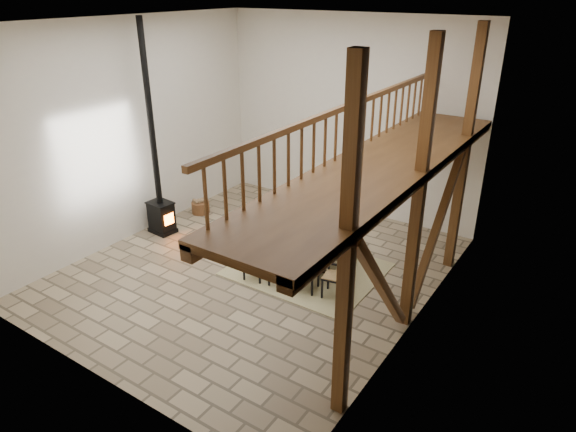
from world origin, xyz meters
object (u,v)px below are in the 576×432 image
Objects in this scene: dining_table at (306,256)px; log_stack at (167,222)px; log_basket at (201,207)px; wood_stove at (158,189)px.

log_stack is (-3.95, -0.19, -0.17)m from dining_table.
dining_table is 4.71× the size of log_basket.
log_stack is at bearing 172.34° from dining_table.
dining_table is at bearing -14.76° from log_basket.
wood_stove is 0.95m from log_stack.
wood_stove reaches higher than log_basket.
log_stack is at bearing 93.97° from wood_stove.
dining_table reaches higher than log_basket.
log_basket is at bearing 90.44° from log_stack.
log_basket is (-3.96, 1.04, -0.20)m from dining_table.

